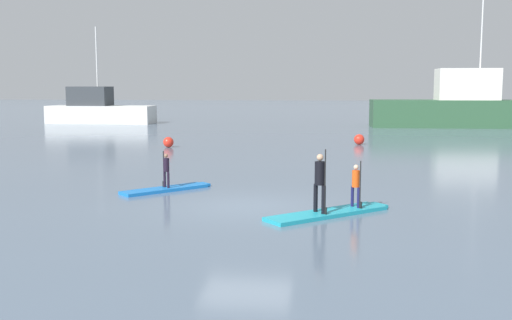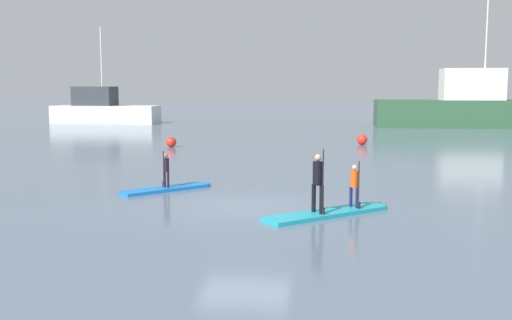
{
  "view_description": "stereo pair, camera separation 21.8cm",
  "coord_description": "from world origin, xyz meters",
  "px_view_note": "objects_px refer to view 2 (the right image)",
  "views": [
    {
      "loc": [
        2.17,
        -15.96,
        3.33
      ],
      "look_at": [
        -0.14,
        3.45,
        0.87
      ],
      "focal_mm": 41.66,
      "sensor_mm": 36.0,
      "label": 1
    },
    {
      "loc": [
        2.38,
        -15.93,
        3.33
      ],
      "look_at": [
        -0.14,
        3.45,
        0.87
      ],
      "focal_mm": 41.66,
      "sensor_mm": 36.0,
      "label": 2
    }
  ],
  "objects_px": {
    "mooring_buoy_mid": "(171,142)",
    "paddler_child_front": "(355,184)",
    "paddleboard_near": "(167,189)",
    "fishing_boat_white_large": "(469,108)",
    "paddleboard_far": "(328,213)",
    "paddler_adult": "(318,179)",
    "mooring_buoy_near": "(362,140)",
    "paddler_child_solo": "(166,168)",
    "fishing_boat_green_midground": "(103,110)"
  },
  "relations": [
    {
      "from": "mooring_buoy_mid",
      "to": "paddler_child_front",
      "type": "bearing_deg",
      "value": -58.98
    },
    {
      "from": "mooring_buoy_mid",
      "to": "paddleboard_near",
      "type": "bearing_deg",
      "value": -75.13
    },
    {
      "from": "paddleboard_near",
      "to": "fishing_boat_white_large",
      "type": "distance_m",
      "value": 35.12
    },
    {
      "from": "paddleboard_far",
      "to": "paddler_child_front",
      "type": "relative_size",
      "value": 2.58
    },
    {
      "from": "paddler_adult",
      "to": "mooring_buoy_near",
      "type": "distance_m",
      "value": 19.13
    },
    {
      "from": "paddleboard_near",
      "to": "mooring_buoy_near",
      "type": "height_order",
      "value": "mooring_buoy_near"
    },
    {
      "from": "fishing_boat_white_large",
      "to": "paddleboard_near",
      "type": "bearing_deg",
      "value": -117.12
    },
    {
      "from": "paddleboard_far",
      "to": "paddler_adult",
      "type": "relative_size",
      "value": 1.98
    },
    {
      "from": "fishing_boat_white_large",
      "to": "mooring_buoy_mid",
      "type": "relative_size",
      "value": 25.85
    },
    {
      "from": "paddler_adult",
      "to": "mooring_buoy_mid",
      "type": "height_order",
      "value": "paddler_adult"
    },
    {
      "from": "paddler_adult",
      "to": "paddler_child_solo",
      "type": "bearing_deg",
      "value": 146.55
    },
    {
      "from": "paddler_adult",
      "to": "fishing_boat_green_midground",
      "type": "xyz_separation_m",
      "value": [
        -19.97,
        35.83,
        0.22
      ]
    },
    {
      "from": "paddleboard_far",
      "to": "paddler_adult",
      "type": "height_order",
      "value": "paddler_adult"
    },
    {
      "from": "fishing_boat_white_large",
      "to": "fishing_boat_green_midground",
      "type": "distance_m",
      "value": 31.11
    },
    {
      "from": "fishing_boat_white_large",
      "to": "mooring_buoy_mid",
      "type": "height_order",
      "value": "fishing_boat_white_large"
    },
    {
      "from": "mooring_buoy_near",
      "to": "mooring_buoy_mid",
      "type": "bearing_deg",
      "value": -165.26
    },
    {
      "from": "paddleboard_near",
      "to": "mooring_buoy_mid",
      "type": "xyz_separation_m",
      "value": [
        -3.47,
        13.06,
        0.23
      ]
    },
    {
      "from": "paddler_child_front",
      "to": "mooring_buoy_mid",
      "type": "bearing_deg",
      "value": 121.02
    },
    {
      "from": "paddler_adult",
      "to": "paddler_child_front",
      "type": "xyz_separation_m",
      "value": [
        0.95,
        0.81,
        -0.22
      ]
    },
    {
      "from": "paddleboard_near",
      "to": "mooring_buoy_mid",
      "type": "distance_m",
      "value": 13.51
    },
    {
      "from": "paddler_adult",
      "to": "fishing_boat_white_large",
      "type": "bearing_deg",
      "value": 72.14
    },
    {
      "from": "fishing_boat_green_midground",
      "to": "paddleboard_far",
      "type": "bearing_deg",
      "value": -60.4
    },
    {
      "from": "paddler_adult",
      "to": "paddleboard_near",
      "type": "bearing_deg",
      "value": 146.55
    },
    {
      "from": "paddler_child_front",
      "to": "paddleboard_near",
      "type": "bearing_deg",
      "value": 157.5
    },
    {
      "from": "paddler_adult",
      "to": "fishing_boat_green_midground",
      "type": "height_order",
      "value": "fishing_boat_green_midground"
    },
    {
      "from": "fishing_boat_green_midground",
      "to": "mooring_buoy_near",
      "type": "bearing_deg",
      "value": -37.42
    },
    {
      "from": "paddler_adult",
      "to": "mooring_buoy_near",
      "type": "relative_size",
      "value": 2.78
    },
    {
      "from": "paddleboard_near",
      "to": "mooring_buoy_mid",
      "type": "height_order",
      "value": "mooring_buoy_mid"
    },
    {
      "from": "paddleboard_near",
      "to": "mooring_buoy_near",
      "type": "xyz_separation_m",
      "value": [
        6.89,
        15.79,
        0.25
      ]
    },
    {
      "from": "paddler_child_solo",
      "to": "paddleboard_far",
      "type": "bearing_deg",
      "value": -30.27
    },
    {
      "from": "paddler_adult",
      "to": "paddler_child_front",
      "type": "height_order",
      "value": "paddler_adult"
    },
    {
      "from": "paddler_adult",
      "to": "paddler_child_front",
      "type": "distance_m",
      "value": 1.27
    },
    {
      "from": "fishing_boat_white_large",
      "to": "paddleboard_far",
      "type": "bearing_deg",
      "value": -107.59
    },
    {
      "from": "paddleboard_far",
      "to": "fishing_boat_green_midground",
      "type": "height_order",
      "value": "fishing_boat_green_midground"
    },
    {
      "from": "paddler_child_front",
      "to": "mooring_buoy_near",
      "type": "relative_size",
      "value": 2.13
    },
    {
      "from": "paddler_adult",
      "to": "paddler_child_front",
      "type": "bearing_deg",
      "value": 40.66
    },
    {
      "from": "paddleboard_near",
      "to": "fishing_boat_white_large",
      "type": "xyz_separation_m",
      "value": [
        16.0,
        31.23,
        1.52
      ]
    },
    {
      "from": "paddler_adult",
      "to": "fishing_boat_white_large",
      "type": "height_order",
      "value": "fishing_boat_white_large"
    },
    {
      "from": "fishing_boat_white_large",
      "to": "mooring_buoy_near",
      "type": "xyz_separation_m",
      "value": [
        -9.1,
        -15.44,
        -1.27
      ]
    },
    {
      "from": "paddler_child_front",
      "to": "mooring_buoy_near",
      "type": "xyz_separation_m",
      "value": [
        1.05,
        18.2,
        -0.45
      ]
    },
    {
      "from": "paddler_child_solo",
      "to": "fishing_boat_white_large",
      "type": "bearing_deg",
      "value": 62.86
    },
    {
      "from": "paddler_child_solo",
      "to": "paddler_adult",
      "type": "xyz_separation_m",
      "value": [
        4.9,
        -3.24,
        0.26
      ]
    },
    {
      "from": "fishing_boat_green_midground",
      "to": "fishing_boat_white_large",
      "type": "bearing_deg",
      "value": -2.52
    },
    {
      "from": "paddleboard_near",
      "to": "fishing_boat_white_large",
      "type": "height_order",
      "value": "fishing_boat_white_large"
    },
    {
      "from": "paddler_child_solo",
      "to": "mooring_buoy_mid",
      "type": "xyz_separation_m",
      "value": [
        -3.46,
        13.05,
        -0.42
      ]
    },
    {
      "from": "paddleboard_far",
      "to": "mooring_buoy_near",
      "type": "xyz_separation_m",
      "value": [
        1.75,
        18.79,
        0.25
      ]
    },
    {
      "from": "fishing_boat_green_midground",
      "to": "mooring_buoy_mid",
      "type": "relative_size",
      "value": 16.37
    },
    {
      "from": "fishing_boat_white_large",
      "to": "fishing_boat_green_midground",
      "type": "height_order",
      "value": "fishing_boat_white_large"
    },
    {
      "from": "paddleboard_near",
      "to": "paddler_adult",
      "type": "bearing_deg",
      "value": -33.45
    },
    {
      "from": "mooring_buoy_mid",
      "to": "paddleboard_far",
      "type": "bearing_deg",
      "value": -61.79
    }
  ]
}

